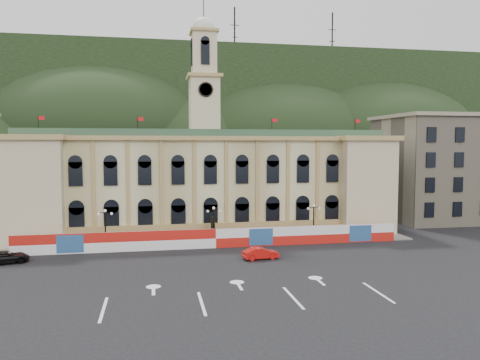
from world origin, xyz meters
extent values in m
plane|color=black|center=(0.00, 0.00, 0.00)|extent=(260.00, 260.00, 0.00)
cube|color=black|center=(0.00, 130.00, 22.00)|extent=(230.00, 70.00, 44.00)
cube|color=#595651|center=(35.00, 110.00, 30.00)|extent=(22.00, 8.00, 14.00)
cube|color=#595651|center=(-48.00, 108.00, 26.00)|extent=(16.00, 7.00, 10.00)
cylinder|color=black|center=(20.00, 115.00, 50.00)|extent=(0.50, 0.50, 20.00)
cylinder|color=black|center=(55.00, 115.00, 50.00)|extent=(0.50, 0.50, 20.00)
cube|color=beige|center=(0.00, 28.00, 7.00)|extent=(55.00, 15.00, 14.00)
cube|color=tan|center=(0.00, 20.20, 1.20)|extent=(56.00, 0.80, 2.40)
cube|color=tan|center=(0.00, 28.00, 14.30)|extent=(56.20, 16.20, 0.60)
cube|color=#305038|center=(0.00, 28.00, 15.00)|extent=(53.00, 13.00, 1.20)
cube|color=beige|center=(-23.50, 27.00, 7.00)|extent=(8.00, 17.00, 14.00)
cube|color=beige|center=(23.50, 27.00, 7.00)|extent=(8.00, 17.00, 14.00)
cube|color=beige|center=(0.00, 28.00, 19.60)|extent=(4.40, 4.40, 8.00)
cube|color=tan|center=(0.00, 28.00, 23.80)|extent=(5.20, 5.20, 0.50)
cube|color=beige|center=(0.00, 28.00, 27.10)|extent=(3.60, 3.60, 6.50)
cube|color=tan|center=(0.00, 28.00, 30.50)|extent=(4.20, 4.20, 0.40)
cylinder|color=black|center=(0.00, 25.70, 21.60)|extent=(2.20, 0.20, 2.20)
ellipsoid|color=white|center=(0.00, 28.00, 31.40)|extent=(3.20, 3.20, 2.72)
cylinder|color=black|center=(0.00, 28.00, 34.60)|extent=(0.12, 0.12, 5.00)
cube|color=tan|center=(43.00, 31.00, 9.00)|extent=(20.00, 16.00, 18.00)
cube|color=gray|center=(43.00, 31.00, 18.30)|extent=(21.00, 17.00, 0.60)
cube|color=red|center=(0.00, 15.00, 1.25)|extent=(50.00, 0.25, 2.50)
cube|color=#295288|center=(-18.00, 14.86, 1.25)|extent=(3.20, 0.05, 2.20)
cube|color=#295288|center=(6.00, 14.86, 1.25)|extent=(3.20, 0.05, 2.20)
cube|color=#295288|center=(20.00, 14.86, 1.25)|extent=(3.20, 0.05, 2.20)
cube|color=slate|center=(0.00, 17.75, 0.08)|extent=(56.00, 5.50, 0.16)
cube|color=#595651|center=(0.00, 18.00, 0.90)|extent=(1.40, 1.40, 1.80)
cylinder|color=black|center=(0.00, 18.00, 2.60)|extent=(0.60, 0.60, 1.60)
sphere|color=black|center=(0.00, 18.00, 3.50)|extent=(0.44, 0.44, 0.44)
cylinder|color=black|center=(-14.00, 17.00, 0.15)|extent=(0.44, 0.44, 0.30)
cylinder|color=black|center=(-14.00, 17.00, 2.40)|extent=(0.18, 0.18, 4.80)
cube|color=black|center=(-14.00, 17.00, 4.70)|extent=(1.60, 0.08, 0.08)
sphere|color=silver|center=(-14.80, 17.00, 4.55)|extent=(0.36, 0.36, 0.36)
sphere|color=silver|center=(-13.20, 17.00, 4.55)|extent=(0.36, 0.36, 0.36)
sphere|color=silver|center=(-14.00, 17.00, 4.95)|extent=(0.40, 0.40, 0.40)
cylinder|color=black|center=(0.00, 17.00, 0.15)|extent=(0.44, 0.44, 0.30)
cylinder|color=black|center=(0.00, 17.00, 2.40)|extent=(0.18, 0.18, 4.80)
cube|color=black|center=(0.00, 17.00, 4.70)|extent=(1.60, 0.08, 0.08)
sphere|color=silver|center=(-0.80, 17.00, 4.55)|extent=(0.36, 0.36, 0.36)
sphere|color=silver|center=(0.80, 17.00, 4.55)|extent=(0.36, 0.36, 0.36)
sphere|color=silver|center=(0.00, 17.00, 4.95)|extent=(0.40, 0.40, 0.40)
cylinder|color=black|center=(14.00, 17.00, 0.15)|extent=(0.44, 0.44, 0.30)
cylinder|color=black|center=(14.00, 17.00, 2.40)|extent=(0.18, 0.18, 4.80)
cube|color=black|center=(14.00, 17.00, 4.70)|extent=(1.60, 0.08, 0.08)
sphere|color=silver|center=(13.20, 17.00, 4.55)|extent=(0.36, 0.36, 0.36)
sphere|color=silver|center=(14.80, 17.00, 4.55)|extent=(0.36, 0.36, 0.36)
sphere|color=silver|center=(14.00, 17.00, 4.95)|extent=(0.40, 0.40, 0.40)
imported|color=red|center=(4.36, 8.08, 0.70)|extent=(2.56, 4.64, 1.40)
imported|color=black|center=(-24.33, 11.47, 0.69)|extent=(5.22, 6.30, 1.38)
camera|label=1|loc=(-7.89, -44.41, 13.28)|focal=35.00mm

